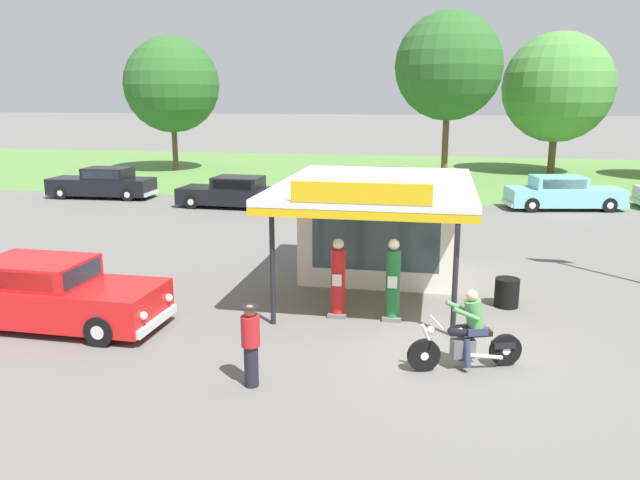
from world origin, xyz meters
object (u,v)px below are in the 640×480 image
at_px(gas_pump_offside, 393,283).
at_px(parked_car_back_row_centre, 103,184).
at_px(parked_car_back_row_centre_right, 235,193).
at_px(spare_tire_stack, 507,293).
at_px(parked_car_back_row_centre_left, 563,194).
at_px(motorcycle_with_rider, 468,336).
at_px(featured_classic_sedan, 47,295).
at_px(parked_car_back_row_far_left, 382,198).
at_px(gas_pump_nearside, 338,281).
at_px(bystander_admiring_sedan, 251,344).

distance_m(gas_pump_offside, parked_car_back_row_centre, 21.91).
xyz_separation_m(parked_car_back_row_centre_right, spare_tire_stack, (11.12, -12.28, -0.30)).
bearing_deg(spare_tire_stack, parked_car_back_row_centre_left, 75.19).
relative_size(motorcycle_with_rider, parked_car_back_row_centre_right, 0.41).
distance_m(motorcycle_with_rider, featured_classic_sedan, 9.35).
xyz_separation_m(parked_car_back_row_centre_left, parked_car_back_row_far_left, (-8.03, -2.76, -0.01)).
distance_m(featured_classic_sedan, parked_car_back_row_centre_right, 15.58).
distance_m(motorcycle_with_rider, parked_car_back_row_far_left, 16.01).
distance_m(parked_car_back_row_far_left, parked_car_back_row_centre, 14.51).
bearing_deg(parked_car_back_row_centre_left, parked_car_back_row_far_left, -161.01).
xyz_separation_m(gas_pump_nearside, parked_car_back_row_centre_right, (-7.10, 13.76, -0.21)).
relative_size(gas_pump_nearside, parked_car_back_row_centre, 0.35).
bearing_deg(parked_car_back_row_far_left, parked_car_back_row_centre_left, 18.99).
bearing_deg(bystander_admiring_sedan, parked_car_back_row_centre_left, 66.17).
distance_m(gas_pump_nearside, parked_car_back_row_centre_right, 15.49).
distance_m(parked_car_back_row_centre, bystander_admiring_sedan, 23.42).
height_order(gas_pump_nearside, parked_car_back_row_centre_right, gas_pump_nearside).
distance_m(featured_classic_sedan, parked_car_back_row_centre_left, 22.86).
bearing_deg(parked_car_back_row_centre_right, featured_classic_sedan, -87.49).
bearing_deg(parked_car_back_row_centre_left, gas_pump_offside, -112.30).
bearing_deg(parked_car_back_row_far_left, gas_pump_offside, -83.79).
bearing_deg(motorcycle_with_rider, gas_pump_nearside, 140.17).
relative_size(gas_pump_offside, parked_car_back_row_centre_left, 0.35).
distance_m(gas_pump_nearside, parked_car_back_row_far_left, 13.29).
distance_m(parked_car_back_row_far_left, spare_tire_stack, 12.52).
relative_size(gas_pump_nearside, parked_car_back_row_centre_left, 0.35).
relative_size(motorcycle_with_rider, featured_classic_sedan, 0.40).
bearing_deg(parked_car_back_row_centre_left, motorcycle_with_rider, -105.03).
relative_size(gas_pump_nearside, parked_car_back_row_centre_right, 0.35).
height_order(gas_pump_offside, parked_car_back_row_centre_right, gas_pump_offside).
xyz_separation_m(motorcycle_with_rider, parked_car_back_row_centre_right, (-10.01, 16.19, 0.01)).
relative_size(motorcycle_with_rider, bystander_admiring_sedan, 1.42).
xyz_separation_m(parked_car_back_row_centre_right, parked_car_back_row_centre, (-7.45, 1.37, 0.05)).
distance_m(parked_car_back_row_centre, spare_tire_stack, 23.05).
xyz_separation_m(gas_pump_offside, motorcycle_with_rider, (1.62, -2.43, -0.24)).
relative_size(gas_pump_nearside, parked_car_back_row_far_left, 0.38).
relative_size(gas_pump_nearside, bystander_admiring_sedan, 1.23).
height_order(motorcycle_with_rider, parked_car_back_row_centre, motorcycle_with_rider).
relative_size(parked_car_back_row_far_left, bystander_admiring_sedan, 3.28).
bearing_deg(featured_classic_sedan, parked_car_back_row_centre, 115.66).
xyz_separation_m(gas_pump_nearside, parked_car_back_row_centre_left, (7.87, 16.05, -0.16)).
height_order(featured_classic_sedan, parked_car_back_row_centre, parked_car_back_row_centre).
xyz_separation_m(motorcycle_with_rider, parked_car_back_row_far_left, (-3.06, 15.71, 0.04)).
xyz_separation_m(gas_pump_nearside, parked_car_back_row_centre, (-14.55, 15.13, -0.16)).
distance_m(parked_car_back_row_centre_left, spare_tire_stack, 15.07).
relative_size(gas_pump_offside, motorcycle_with_rider, 0.89).
bearing_deg(gas_pump_offside, motorcycle_with_rider, -56.27).
bearing_deg(parked_car_back_row_centre_left, spare_tire_stack, -104.81).
bearing_deg(motorcycle_with_rider, featured_classic_sedan, 176.17).
relative_size(parked_car_back_row_centre, spare_tire_stack, 7.63).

